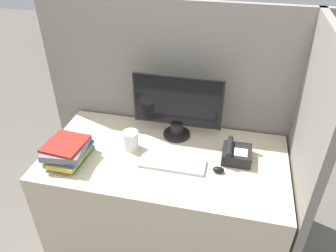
{
  "coord_description": "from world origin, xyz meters",
  "views": [
    {
      "loc": [
        0.38,
        -1.17,
        2.08
      ],
      "look_at": [
        0.02,
        0.43,
        0.98
      ],
      "focal_mm": 35.0,
      "sensor_mm": 36.0,
      "label": 1
    }
  ],
  "objects_px": {
    "keyboard": "(172,163)",
    "coffee_cup": "(131,140)",
    "mouse": "(218,170)",
    "book_stack": "(68,151)",
    "monitor": "(177,108)",
    "desk_telephone": "(236,154)"
  },
  "relations": [
    {
      "from": "keyboard",
      "to": "coffee_cup",
      "type": "distance_m",
      "value": 0.32
    },
    {
      "from": "mouse",
      "to": "keyboard",
      "type": "bearing_deg",
      "value": 178.56
    },
    {
      "from": "coffee_cup",
      "to": "book_stack",
      "type": "relative_size",
      "value": 0.41
    },
    {
      "from": "monitor",
      "to": "desk_telephone",
      "type": "distance_m",
      "value": 0.48
    },
    {
      "from": "mouse",
      "to": "desk_telephone",
      "type": "relative_size",
      "value": 0.37
    },
    {
      "from": "desk_telephone",
      "to": "mouse",
      "type": "bearing_deg",
      "value": -122.98
    },
    {
      "from": "monitor",
      "to": "book_stack",
      "type": "relative_size",
      "value": 1.92
    },
    {
      "from": "keyboard",
      "to": "book_stack",
      "type": "xyz_separation_m",
      "value": [
        -0.63,
        -0.1,
        0.06
      ]
    },
    {
      "from": "mouse",
      "to": "desk_telephone",
      "type": "xyz_separation_m",
      "value": [
        0.09,
        0.14,
        0.02
      ]
    },
    {
      "from": "keyboard",
      "to": "mouse",
      "type": "relative_size",
      "value": 5.95
    },
    {
      "from": "book_stack",
      "to": "keyboard",
      "type": "bearing_deg",
      "value": 8.61
    },
    {
      "from": "monitor",
      "to": "mouse",
      "type": "bearing_deg",
      "value": -45.01
    },
    {
      "from": "keyboard",
      "to": "desk_telephone",
      "type": "height_order",
      "value": "desk_telephone"
    },
    {
      "from": "desk_telephone",
      "to": "book_stack",
      "type": "bearing_deg",
      "value": -167.09
    },
    {
      "from": "monitor",
      "to": "coffee_cup",
      "type": "relative_size",
      "value": 4.69
    },
    {
      "from": "coffee_cup",
      "to": "desk_telephone",
      "type": "relative_size",
      "value": 0.7
    },
    {
      "from": "keyboard",
      "to": "coffee_cup",
      "type": "xyz_separation_m",
      "value": [
        -0.3,
        0.1,
        0.05
      ]
    },
    {
      "from": "mouse",
      "to": "desk_telephone",
      "type": "bearing_deg",
      "value": 57.02
    },
    {
      "from": "mouse",
      "to": "coffee_cup",
      "type": "xyz_separation_m",
      "value": [
        -0.57,
        0.11,
        0.05
      ]
    },
    {
      "from": "monitor",
      "to": "coffee_cup",
      "type": "distance_m",
      "value": 0.37
    },
    {
      "from": "coffee_cup",
      "to": "keyboard",
      "type": "bearing_deg",
      "value": -18.91
    },
    {
      "from": "keyboard",
      "to": "mouse",
      "type": "bearing_deg",
      "value": -1.44
    }
  ]
}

